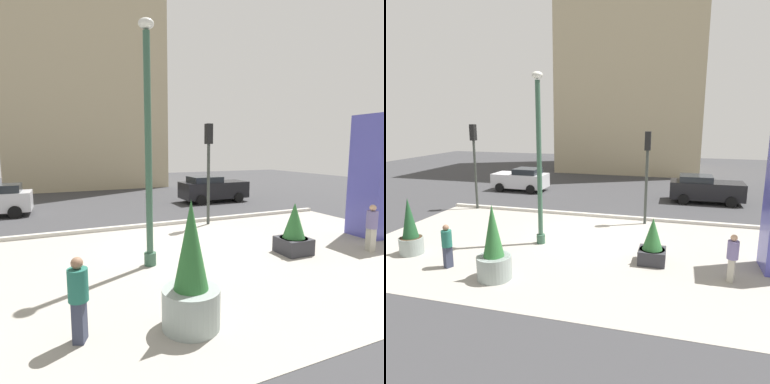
{
  "view_description": "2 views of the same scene",
  "coord_description": "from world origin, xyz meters",
  "views": [
    {
      "loc": [
        -4.32,
        -10.61,
        3.48
      ],
      "look_at": [
        0.31,
        -0.08,
        1.94
      ],
      "focal_mm": 30.09,
      "sensor_mm": 36.0,
      "label": 1
    },
    {
      "loc": [
        3.74,
        -15.14,
        5.3
      ],
      "look_at": [
        -0.63,
        0.35,
        1.91
      ],
      "focal_mm": 33.56,
      "sensor_mm": 36.0,
      "label": 2
    }
  ],
  "objects": [
    {
      "name": "plaza_pavement",
      "position": [
        0.0,
        -2.0,
        0.0
      ],
      "size": [
        18.0,
        10.0,
        0.02
      ],
      "primitive_type": "cube",
      "color": "#9E998E",
      "rests_on": "ground_plane"
    },
    {
      "name": "ground_plane",
      "position": [
        0.0,
        4.0,
        0.0
      ],
      "size": [
        60.0,
        60.0,
        0.0
      ],
      "primitive_type": "plane",
      "color": "#38383A"
    },
    {
      "name": "curb_strip",
      "position": [
        0.0,
        3.12,
        0.08
      ],
      "size": [
        18.0,
        0.24,
        0.16
      ],
      "primitive_type": "cube",
      "color": "#B7B2A8",
      "rests_on": "ground_plane"
    },
    {
      "name": "potted_plant_curbside",
      "position": [
        -1.95,
        -5.18,
        0.95
      ],
      "size": [
        1.15,
        1.15,
        2.55
      ],
      "color": "gray",
      "rests_on": "ground_plane"
    },
    {
      "name": "pedestrian_crossing",
      "position": [
        5.59,
        -3.29,
        0.89
      ],
      "size": [
        0.45,
        0.45,
        1.61
      ],
      "color": "#B2AD9E",
      "rests_on": "ground_plane"
    },
    {
      "name": "traffic_light_far_side",
      "position": [
        -7.5,
        2.94,
        3.26
      ],
      "size": [
        0.28,
        0.42,
        4.88
      ],
      "color": "#333833",
      "rests_on": "ground_plane"
    },
    {
      "name": "traffic_light_corner",
      "position": [
        2.27,
        2.51,
        3.1
      ],
      "size": [
        0.28,
        0.42,
        4.6
      ],
      "color": "#333833",
      "rests_on": "ground_plane"
    },
    {
      "name": "car_intersection",
      "position": [
        -7.2,
        8.48,
        0.83
      ],
      "size": [
        3.92,
        2.09,
        1.65
      ],
      "color": "silver",
      "rests_on": "ground_plane"
    },
    {
      "name": "potted_plant_near_left",
      "position": [
        -6.19,
        -4.06,
        0.9
      ],
      "size": [
        0.91,
        0.91,
        2.25
      ],
      "color": "gray",
      "rests_on": "ground_plane"
    },
    {
      "name": "car_far_lane",
      "position": [
        5.44,
        8.2,
        0.87
      ],
      "size": [
        4.4,
        2.12,
        1.7
      ],
      "color": "black",
      "rests_on": "ground_plane"
    },
    {
      "name": "potted_plant_mid_plaza",
      "position": [
        2.99,
        -2.43,
        0.74
      ],
      "size": [
        0.97,
        0.97,
        1.72
      ],
      "color": "#2D2D33",
      "rests_on": "ground_plane"
    },
    {
      "name": "highrise_across_street",
      "position": [
        -1.1,
        22.41,
        13.65
      ],
      "size": [
        13.29,
        10.41,
        27.3
      ],
      "primitive_type": "cube",
      "color": "tan",
      "rests_on": "ground_plane"
    },
    {
      "name": "lamp_post",
      "position": [
        -1.72,
        -1.58,
        3.43
      ],
      "size": [
        0.44,
        0.44,
        7.02
      ],
      "color": "#335642",
      "rests_on": "ground_plane"
    },
    {
      "name": "pedestrian_by_curb",
      "position": [
        -3.99,
        -4.81,
        0.88
      ],
      "size": [
        0.47,
        0.47,
        1.6
      ],
      "color": "#33384C",
      "rests_on": "ground_plane"
    }
  ]
}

